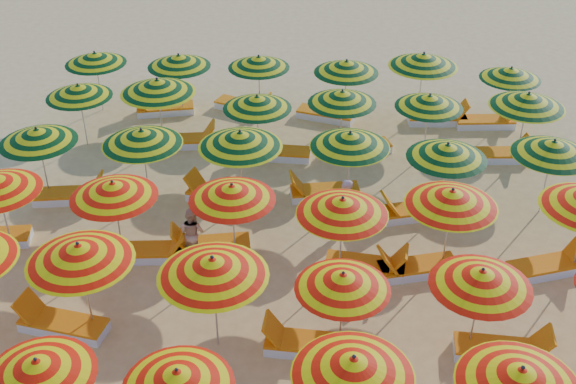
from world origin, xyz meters
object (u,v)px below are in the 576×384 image
object	(u,v)px
umbrella_31	(157,86)
lounger_26	(244,106)
umbrella_7	(37,368)
lounger_14	(367,266)
lounger_15	(416,268)
umbrella_37	(179,61)
umbrella_19	(113,190)
lounger_19	(323,192)
umbrella_29	(553,148)
lounger_21	(186,141)
umbrella_25	(142,137)
lounger_10	(503,350)
umbrella_22	(452,198)
lounger_13	(210,246)
umbrella_41	(511,73)
umbrella_10	(521,378)
lounger_23	(358,148)
umbrella_33	(342,97)
lounger_17	(71,195)
umbrella_13	(79,253)
umbrella_21	(342,206)
lounger_24	(498,155)
umbrella_34	(429,101)
umbrella_24	(37,136)
umbrella_26	(240,139)
umbrella_14	(213,267)
umbrella_15	(343,281)
lounger_12	(149,252)
umbrella_40	(423,60)
umbrella_30	(78,91)
umbrella_35	(528,100)
lounger_27	(327,114)
umbrella_9	(353,367)
lounger_28	(439,118)
umbrella_38	(259,62)
lounger_18	(219,197)
umbrella_32	(257,102)
lounger_8	(62,324)
lounger_29	(486,122)
umbrella_27	(350,140)
lounger_9	(308,344)
umbrella_16	(482,278)
umbrella_20	(232,192)
umbrella_39	(346,67)
umbrella_36	(95,58)
beachgoer_b	(192,232)
lounger_22	(277,153)
umbrella_28	(447,151)

from	to	relation	value
umbrella_31	lounger_26	xyz separation A→B (m)	(1.95, 2.50, -1.73)
umbrella_7	lounger_14	size ratio (longest dim) A/B	1.16
lounger_15	umbrella_37	bearing A→B (deg)	-63.90
umbrella_19	lounger_19	xyz separation A→B (m)	(4.36, 2.72, -1.59)
umbrella_29	lounger_21	world-z (taller)	umbrella_29
umbrella_25	lounger_10	bearing A→B (deg)	-31.08
umbrella_22	lounger_13	distance (m)	5.41
umbrella_22	umbrella_41	world-z (taller)	umbrella_22
umbrella_10	umbrella_31	distance (m)	12.29
lounger_23	umbrella_33	bearing A→B (deg)	-14.82
lounger_14	lounger_17	xyz separation A→B (m)	(-7.28, 2.27, 0.00)
umbrella_13	lounger_14	xyz separation A→B (m)	(5.37, 2.17, -1.71)
umbrella_29	umbrella_33	xyz separation A→B (m)	(-4.88, 2.49, -0.06)
umbrella_21	lounger_26	size ratio (longest dim) A/B	1.37
lounger_24	lounger_26	distance (m)	7.65
umbrella_25	umbrella_34	xyz separation A→B (m)	(6.97, 2.71, -0.11)
umbrella_24	umbrella_26	xyz separation A→B (m)	(4.88, -0.04, 0.12)
umbrella_14	umbrella_15	distance (m)	2.33
umbrella_37	lounger_12	size ratio (longest dim) A/B	1.10
umbrella_24	umbrella_40	size ratio (longest dim) A/B	0.85
umbrella_30	umbrella_40	size ratio (longest dim) A/B	0.89
umbrella_35	lounger_27	distance (m)	5.86
lounger_14	umbrella_9	bearing A→B (deg)	-87.76
lounger_10	lounger_14	xyz separation A→B (m)	(-2.48, 2.33, 0.00)
umbrella_19	lounger_26	distance (m)	7.77
lounger_12	lounger_28	size ratio (longest dim) A/B	1.01
umbrella_21	umbrella_38	world-z (taller)	umbrella_21
lounger_18	lounger_21	bearing A→B (deg)	-46.18
umbrella_14	umbrella_32	bearing A→B (deg)	89.98
umbrella_10	umbrella_9	bearing A→B (deg)	179.03
umbrella_21	lounger_8	distance (m)	5.98
lounger_29	lounger_21	bearing A→B (deg)	-173.75
lounger_26	umbrella_34	bearing A→B (deg)	-2.74
umbrella_24	umbrella_27	distance (m)	7.44
umbrella_33	lounger_9	world-z (taller)	umbrella_33
umbrella_16	umbrella_20	bearing A→B (deg)	153.00
umbrella_39	lounger_14	world-z (taller)	umbrella_39
umbrella_36	lounger_28	xyz separation A→B (m)	(10.23, -0.14, -1.54)
lounger_8	lounger_29	size ratio (longest dim) A/B	1.02
umbrella_27	lounger_28	bearing A→B (deg)	59.30
umbrella_16	umbrella_39	world-z (taller)	umbrella_39
umbrella_31	lounger_24	size ratio (longest dim) A/B	1.43
umbrella_10	beachgoer_b	size ratio (longest dim) A/B	1.98
umbrella_29	lounger_10	size ratio (longest dim) A/B	1.14
lounger_22	lounger_24	world-z (taller)	same
umbrella_32	lounger_29	distance (m)	7.08
umbrella_28	lounger_22	distance (m)	5.05
lounger_8	beachgoer_b	bearing A→B (deg)	-119.63
lounger_23	umbrella_26	bearing A→B (deg)	23.69
lounger_12	lounger_17	world-z (taller)	same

